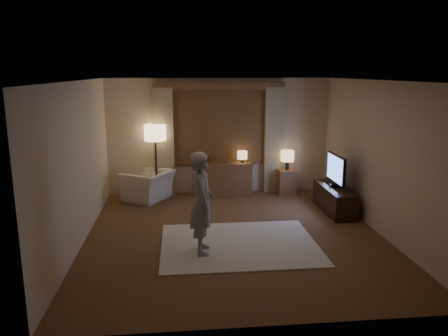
{
  "coord_description": "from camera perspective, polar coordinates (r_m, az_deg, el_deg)",
  "views": [
    {
      "loc": [
        -0.9,
        -6.99,
        2.75
      ],
      "look_at": [
        -0.11,
        0.6,
        1.05
      ],
      "focal_mm": 35.0,
      "sensor_mm": 36.0,
      "label": 1
    }
  ],
  "objects": [
    {
      "name": "picture_frame",
      "position": [
        9.74,
        0.07,
        1.02
      ],
      "size": [
        0.16,
        0.02,
        0.2
      ],
      "primitive_type": "cube",
      "color": "brown",
      "rests_on": "sideboard"
    },
    {
      "name": "rug",
      "position": [
        7.17,
        1.98,
        -9.9
      ],
      "size": [
        2.5,
        2.0,
        0.02
      ],
      "primitive_type": "cube",
      "color": "beige",
      "rests_on": "floor"
    },
    {
      "name": "floor_lamp",
      "position": [
        9.61,
        -8.97,
        4.07
      ],
      "size": [
        0.47,
        0.47,
        1.61
      ],
      "color": "black",
      "rests_on": "floor"
    },
    {
      "name": "person",
      "position": [
        6.61,
        -2.88,
        -4.56
      ],
      "size": [
        0.38,
        0.58,
        1.57
      ],
      "primitive_type": "imported",
      "rotation": [
        0.0,
        0.0,
        1.56
      ],
      "color": "gray",
      "rests_on": "rug"
    },
    {
      "name": "table_lamp_side",
      "position": [
        9.93,
        8.28,
        1.51
      ],
      "size": [
        0.3,
        0.3,
        0.44
      ],
      "color": "black",
      "rests_on": "side_table"
    },
    {
      "name": "room",
      "position": [
        7.68,
        0.92,
        1.95
      ],
      "size": [
        5.04,
        5.54,
        2.64
      ],
      "color": "brown",
      "rests_on": "ground"
    },
    {
      "name": "armchair",
      "position": [
        9.62,
        -9.84,
        -2.27
      ],
      "size": [
        1.23,
        1.27,
        0.63
      ],
      "primitive_type": "imported",
      "rotation": [
        0.0,
        0.0,
        -2.11
      ],
      "color": "#F1E6C6",
      "rests_on": "floor"
    },
    {
      "name": "side_table",
      "position": [
        10.05,
        8.18,
        -1.78
      ],
      "size": [
        0.4,
        0.4,
        0.56
      ],
      "primitive_type": "cube",
      "color": "brown",
      "rests_on": "floor"
    },
    {
      "name": "plant",
      "position": [
        9.7,
        -2.28,
        1.26
      ],
      "size": [
        0.17,
        0.13,
        0.3
      ],
      "primitive_type": "imported",
      "color": "#999999",
      "rests_on": "sideboard"
    },
    {
      "name": "table_lamp_sideboard",
      "position": [
        9.77,
        2.41,
        1.63
      ],
      "size": [
        0.22,
        0.22,
        0.3
      ],
      "color": "black",
      "rests_on": "sideboard"
    },
    {
      "name": "tv",
      "position": [
        8.84,
        14.42,
        -0.2
      ],
      "size": [
        0.22,
        0.9,
        0.65
      ],
      "color": "black",
      "rests_on": "tv_stand"
    },
    {
      "name": "sideboard",
      "position": [
        9.84,
        0.07,
        -1.54
      ],
      "size": [
        1.2,
        0.4,
        0.7
      ],
      "primitive_type": "cube",
      "color": "brown",
      "rests_on": "floor"
    },
    {
      "name": "tv_stand",
      "position": [
        8.99,
        14.22,
        -3.98
      ],
      "size": [
        0.45,
        1.4,
        0.5
      ],
      "primitive_type": "cube",
      "color": "black",
      "rests_on": "floor"
    }
  ]
}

